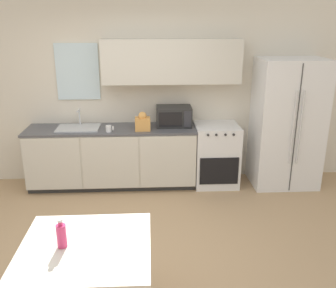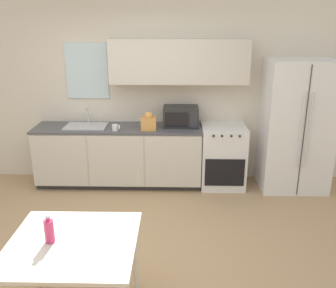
{
  "view_description": "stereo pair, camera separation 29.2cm",
  "coord_description": "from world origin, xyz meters",
  "px_view_note": "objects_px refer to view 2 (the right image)",
  "views": [
    {
      "loc": [
        0.31,
        -3.39,
        2.37
      ],
      "look_at": [
        0.52,
        0.51,
        1.05
      ],
      "focal_mm": 40.0,
      "sensor_mm": 36.0,
      "label": 1
    },
    {
      "loc": [
        0.6,
        -3.39,
        2.37
      ],
      "look_at": [
        0.52,
        0.51,
        1.05
      ],
      "focal_mm": 40.0,
      "sensor_mm": 36.0,
      "label": 2
    }
  ],
  "objects_px": {
    "oven_range": "(223,156)",
    "drink_bottle": "(49,231)",
    "microwave": "(181,116)",
    "coffee_mug": "(115,128)",
    "refrigerator": "(296,126)",
    "dining_table": "(73,254)"
  },
  "relations": [
    {
      "from": "microwave",
      "to": "drink_bottle",
      "type": "height_order",
      "value": "microwave"
    },
    {
      "from": "oven_range",
      "to": "microwave",
      "type": "bearing_deg",
      "value": 171.76
    },
    {
      "from": "oven_range",
      "to": "refrigerator",
      "type": "relative_size",
      "value": 0.49
    },
    {
      "from": "coffee_mug",
      "to": "drink_bottle",
      "type": "relative_size",
      "value": 0.47
    },
    {
      "from": "microwave",
      "to": "coffee_mug",
      "type": "xyz_separation_m",
      "value": [
        -0.91,
        -0.27,
        -0.1
      ]
    },
    {
      "from": "microwave",
      "to": "oven_range",
      "type": "bearing_deg",
      "value": -8.24
    },
    {
      "from": "refrigerator",
      "to": "drink_bottle",
      "type": "distance_m",
      "value": 3.75
    },
    {
      "from": "microwave",
      "to": "refrigerator",
      "type": "bearing_deg",
      "value": -4.47
    },
    {
      "from": "oven_range",
      "to": "refrigerator",
      "type": "height_order",
      "value": "refrigerator"
    },
    {
      "from": "oven_range",
      "to": "dining_table",
      "type": "xyz_separation_m",
      "value": [
        -1.47,
        -2.69,
        0.19
      ]
    },
    {
      "from": "oven_range",
      "to": "microwave",
      "type": "relative_size",
      "value": 1.81
    },
    {
      "from": "refrigerator",
      "to": "dining_table",
      "type": "relative_size",
      "value": 1.88
    },
    {
      "from": "microwave",
      "to": "dining_table",
      "type": "xyz_separation_m",
      "value": [
        -0.86,
        -2.78,
        -0.38
      ]
    },
    {
      "from": "coffee_mug",
      "to": "oven_range",
      "type": "bearing_deg",
      "value": 6.69
    },
    {
      "from": "oven_range",
      "to": "drink_bottle",
      "type": "bearing_deg",
      "value": -121.31
    },
    {
      "from": "oven_range",
      "to": "microwave",
      "type": "distance_m",
      "value": 0.85
    },
    {
      "from": "oven_range",
      "to": "refrigerator",
      "type": "xyz_separation_m",
      "value": [
        1.01,
        -0.04,
        0.47
      ]
    },
    {
      "from": "refrigerator",
      "to": "oven_range",
      "type": "bearing_deg",
      "value": 177.87
    },
    {
      "from": "oven_range",
      "to": "dining_table",
      "type": "height_order",
      "value": "oven_range"
    },
    {
      "from": "coffee_mug",
      "to": "dining_table",
      "type": "distance_m",
      "value": 2.53
    },
    {
      "from": "refrigerator",
      "to": "dining_table",
      "type": "bearing_deg",
      "value": -133.07
    },
    {
      "from": "dining_table",
      "to": "drink_bottle",
      "type": "distance_m",
      "value": 0.26
    }
  ]
}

